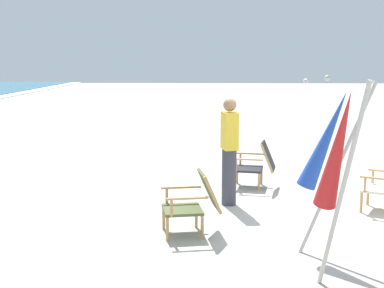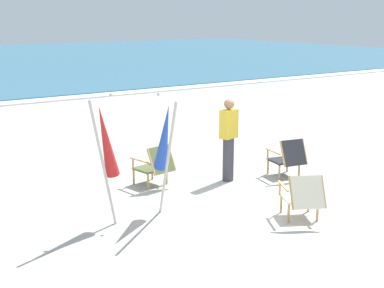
# 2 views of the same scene
# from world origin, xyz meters

# --- Properties ---
(ground_plane) EXTENTS (80.00, 80.00, 0.00)m
(ground_plane) POSITION_xyz_m (0.00, 0.00, 0.00)
(ground_plane) COLOR #B2AAA0
(beach_chair_front_left) EXTENTS (0.69, 0.80, 0.80)m
(beach_chair_front_left) POSITION_xyz_m (-0.57, 1.58, 0.43)
(beach_chair_front_left) COLOR #515B33
(beach_chair_front_left) RESTS_ON ground
(beach_chair_far_center) EXTENTS (0.69, 0.80, 0.81)m
(beach_chair_far_center) POSITION_xyz_m (1.91, 0.56, 0.43)
(beach_chair_far_center) COLOR #28282D
(beach_chair_far_center) RESTS_ON ground
(umbrella_furled_blue) EXTENTS (0.32, 0.83, 2.00)m
(umbrella_furled_blue) POSITION_xyz_m (-1.24, 0.10, 1.31)
(umbrella_furled_blue) COLOR #B7B2A8
(umbrella_furled_blue) RESTS_ON ground
(umbrella_furled_red) EXTENTS (0.61, 0.44, 2.07)m
(umbrella_furled_red) POSITION_xyz_m (-2.20, 0.21, 1.35)
(umbrella_furled_red) COLOR #B7B2A8
(umbrella_furled_red) RESTS_ON ground
(person_near_chairs) EXTENTS (0.37, 0.26, 1.63)m
(person_near_chairs) POSITION_xyz_m (0.80, 1.09, 0.84)
(person_near_chairs) COLOR #383842
(person_near_chairs) RESTS_ON ground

